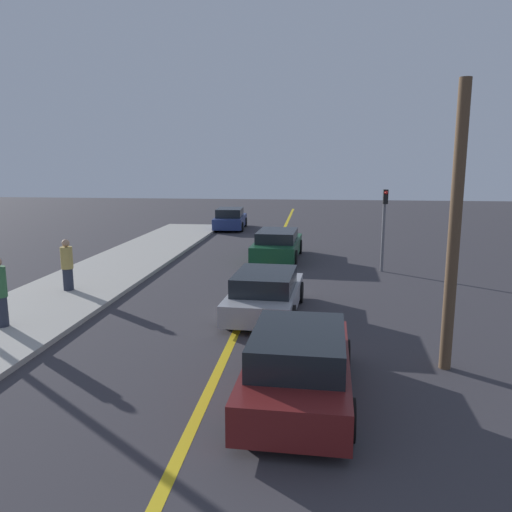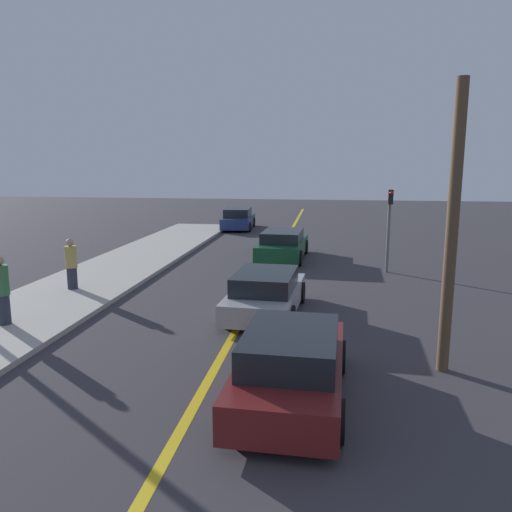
{
  "view_description": "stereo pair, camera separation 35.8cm",
  "coord_description": "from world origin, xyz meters",
  "px_view_note": "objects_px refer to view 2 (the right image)",
  "views": [
    {
      "loc": [
        1.89,
        1.32,
        4.24
      ],
      "look_at": [
        0.37,
        14.43,
        1.76
      ],
      "focal_mm": 35.0,
      "sensor_mm": 36.0,
      "label": 1
    },
    {
      "loc": [
        2.25,
        1.37,
        4.24
      ],
      "look_at": [
        0.37,
        14.43,
        1.76
      ],
      "focal_mm": 35.0,
      "sensor_mm": 36.0,
      "label": 2
    }
  ],
  "objects_px": {
    "pedestrian_near_curb": "(2,290)",
    "pedestrian_mid_group": "(71,264)",
    "car_ahead_center": "(266,293)",
    "car_far_distant": "(283,245)",
    "car_parked_left_lot": "(238,219)",
    "traffic_light": "(389,221)",
    "utility_pole": "(452,231)",
    "car_near_right_lane": "(291,366)"
  },
  "relations": [
    {
      "from": "pedestrian_near_curb",
      "to": "pedestrian_mid_group",
      "type": "distance_m",
      "value": 3.7
    },
    {
      "from": "car_ahead_center",
      "to": "car_far_distant",
      "type": "xyz_separation_m",
      "value": [
        -0.26,
        8.28,
        0.03
      ]
    },
    {
      "from": "pedestrian_near_curb",
      "to": "car_parked_left_lot",
      "type": "bearing_deg",
      "value": 83.14
    },
    {
      "from": "car_ahead_center",
      "to": "car_far_distant",
      "type": "bearing_deg",
      "value": 94.83
    },
    {
      "from": "pedestrian_mid_group",
      "to": "car_parked_left_lot",
      "type": "bearing_deg",
      "value": 81.28
    },
    {
      "from": "car_ahead_center",
      "to": "pedestrian_mid_group",
      "type": "distance_m",
      "value": 6.77
    },
    {
      "from": "car_far_distant",
      "to": "pedestrian_near_curb",
      "type": "xyz_separation_m",
      "value": [
        -6.24,
        -10.55,
        0.39
      ]
    },
    {
      "from": "car_parked_left_lot",
      "to": "traffic_light",
      "type": "relative_size",
      "value": 1.35
    },
    {
      "from": "car_far_distant",
      "to": "utility_pole",
      "type": "height_order",
      "value": "utility_pole"
    },
    {
      "from": "pedestrian_near_curb",
      "to": "pedestrian_mid_group",
      "type": "bearing_deg",
      "value": 91.62
    },
    {
      "from": "car_far_distant",
      "to": "pedestrian_mid_group",
      "type": "relative_size",
      "value": 2.79
    },
    {
      "from": "car_near_right_lane",
      "to": "traffic_light",
      "type": "distance_m",
      "value": 11.68
    },
    {
      "from": "pedestrian_near_curb",
      "to": "utility_pole",
      "type": "xyz_separation_m",
      "value": [
        10.61,
        -1.08,
        1.88
      ]
    },
    {
      "from": "car_far_distant",
      "to": "traffic_light",
      "type": "distance_m",
      "value": 5.02
    },
    {
      "from": "car_near_right_lane",
      "to": "pedestrian_mid_group",
      "type": "height_order",
      "value": "pedestrian_mid_group"
    },
    {
      "from": "car_near_right_lane",
      "to": "car_far_distant",
      "type": "distance_m",
      "value": 13.47
    },
    {
      "from": "car_ahead_center",
      "to": "car_parked_left_lot",
      "type": "relative_size",
      "value": 0.97
    },
    {
      "from": "car_ahead_center",
      "to": "pedestrian_near_curb",
      "type": "height_order",
      "value": "pedestrian_near_curb"
    },
    {
      "from": "pedestrian_mid_group",
      "to": "traffic_light",
      "type": "height_order",
      "value": "traffic_light"
    },
    {
      "from": "pedestrian_mid_group",
      "to": "traffic_light",
      "type": "bearing_deg",
      "value": 23.67
    },
    {
      "from": "car_far_distant",
      "to": "utility_pole",
      "type": "distance_m",
      "value": 12.64
    },
    {
      "from": "car_near_right_lane",
      "to": "car_ahead_center",
      "type": "relative_size",
      "value": 1.01
    },
    {
      "from": "car_near_right_lane",
      "to": "pedestrian_near_curb",
      "type": "height_order",
      "value": "pedestrian_near_curb"
    },
    {
      "from": "car_parked_left_lot",
      "to": "car_far_distant",
      "type": "bearing_deg",
      "value": -71.83
    },
    {
      "from": "car_ahead_center",
      "to": "utility_pole",
      "type": "height_order",
      "value": "utility_pole"
    },
    {
      "from": "traffic_light",
      "to": "utility_pole",
      "type": "distance_m",
      "value": 9.49
    },
    {
      "from": "pedestrian_near_curb",
      "to": "car_ahead_center",
      "type": "bearing_deg",
      "value": 19.3
    },
    {
      "from": "car_near_right_lane",
      "to": "utility_pole",
      "type": "xyz_separation_m",
      "value": [
        3.02,
        1.77,
        2.26
      ]
    },
    {
      "from": "car_parked_left_lot",
      "to": "pedestrian_mid_group",
      "type": "bearing_deg",
      "value": -101.55
    },
    {
      "from": "pedestrian_near_curb",
      "to": "traffic_light",
      "type": "distance_m",
      "value": 13.49
    },
    {
      "from": "car_ahead_center",
      "to": "car_far_distant",
      "type": "distance_m",
      "value": 8.28
    },
    {
      "from": "car_ahead_center",
      "to": "traffic_light",
      "type": "relative_size",
      "value": 1.31
    },
    {
      "from": "car_parked_left_lot",
      "to": "pedestrian_mid_group",
      "type": "relative_size",
      "value": 2.61
    },
    {
      "from": "car_near_right_lane",
      "to": "utility_pole",
      "type": "relative_size",
      "value": 0.73
    },
    {
      "from": "car_near_right_lane",
      "to": "car_parked_left_lot",
      "type": "relative_size",
      "value": 0.98
    },
    {
      "from": "car_far_distant",
      "to": "pedestrian_near_curb",
      "type": "distance_m",
      "value": 12.27
    },
    {
      "from": "car_parked_left_lot",
      "to": "traffic_light",
      "type": "height_order",
      "value": "traffic_light"
    },
    {
      "from": "car_far_distant",
      "to": "pedestrian_mid_group",
      "type": "bearing_deg",
      "value": -130.29
    },
    {
      "from": "car_near_right_lane",
      "to": "pedestrian_near_curb",
      "type": "bearing_deg",
      "value": 161.44
    },
    {
      "from": "car_ahead_center",
      "to": "car_near_right_lane",
      "type": "bearing_deg",
      "value": -74.96
    },
    {
      "from": "car_near_right_lane",
      "to": "car_ahead_center",
      "type": "bearing_deg",
      "value": 104.04
    },
    {
      "from": "car_far_distant",
      "to": "traffic_light",
      "type": "bearing_deg",
      "value": -24.49
    }
  ]
}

